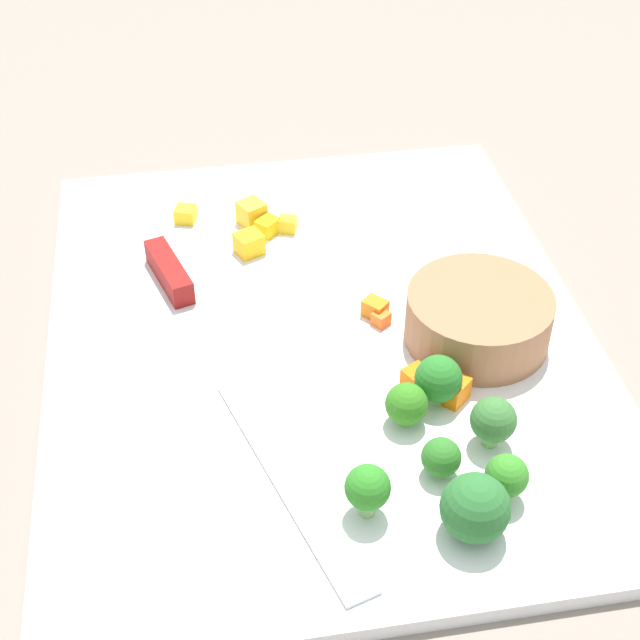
{
  "coord_description": "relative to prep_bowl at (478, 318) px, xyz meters",
  "views": [
    {
      "loc": [
        0.51,
        -0.08,
        0.46
      ],
      "look_at": [
        0.0,
        0.0,
        0.02
      ],
      "focal_mm": 51.77,
      "sensor_mm": 36.0,
      "label": 1
    }
  ],
  "objects": [
    {
      "name": "broccoli_floret_2",
      "position": [
        0.1,
        -0.02,
        0.0
      ],
      "size": [
        0.03,
        0.03,
        0.04
      ],
      "color": "#7FB364",
      "rests_on": "cutting_board"
    },
    {
      "name": "broccoli_floret_0",
      "position": [
        0.12,
        -0.06,
        -0.0
      ],
      "size": [
        0.02,
        0.02,
        0.03
      ],
      "color": "#8BC26D",
      "rests_on": "cutting_board"
    },
    {
      "name": "carrot_dice_0",
      "position": [
        0.04,
        -0.05,
        -0.01
      ],
      "size": [
        0.02,
        0.02,
        0.01
      ],
      "primitive_type": "cube",
      "rotation": [
        0.0,
        0.0,
        2.06
      ],
      "color": "orange",
      "rests_on": "cutting_board"
    },
    {
      "name": "chef_knife",
      "position": [
        -0.03,
        -0.19,
        -0.01
      ],
      "size": [
        0.35,
        0.12,
        0.02
      ],
      "rotation": [
        0.0,
        0.0,
        0.29
      ],
      "color": "silver",
      "rests_on": "cutting_board"
    },
    {
      "name": "broccoli_floret_3",
      "position": [
        0.14,
        -0.03,
        -0.0
      ],
      "size": [
        0.03,
        0.03,
        0.03
      ],
      "color": "#86AC59",
      "rests_on": "cutting_board"
    },
    {
      "name": "broccoli_floret_1",
      "position": [
        0.14,
        -0.11,
        0.0
      ],
      "size": [
        0.03,
        0.03,
        0.04
      ],
      "color": "#89BB69",
      "rests_on": "cutting_board"
    },
    {
      "name": "ground_plane",
      "position": [
        -0.03,
        -0.11,
        -0.03
      ],
      "size": [
        4.0,
        4.0,
        0.0
      ],
      "primitive_type": "plane",
      "color": "gray"
    },
    {
      "name": "broccoli_floret_4",
      "position": [
        0.07,
        -0.07,
        -0.0
      ],
      "size": [
        0.03,
        0.03,
        0.03
      ],
      "color": "#81BF6A",
      "rests_on": "cutting_board"
    },
    {
      "name": "broccoli_floret_5",
      "position": [
        0.06,
        -0.05,
        0.0
      ],
      "size": [
        0.03,
        0.03,
        0.04
      ],
      "color": "#95BB6A",
      "rests_on": "cutting_board"
    },
    {
      "name": "prep_bowl",
      "position": [
        0.0,
        0.0,
        0.0
      ],
      "size": [
        0.1,
        0.1,
        0.04
      ],
      "primitive_type": "cylinder",
      "color": "#9A6542",
      "rests_on": "cutting_board"
    },
    {
      "name": "pepper_dice_0",
      "position": [
        -0.16,
        -0.13,
        -0.01
      ],
      "size": [
        0.02,
        0.02,
        0.01
      ],
      "primitive_type": "cube",
      "rotation": [
        0.0,
        0.0,
        0.73
      ],
      "color": "yellow",
      "rests_on": "cutting_board"
    },
    {
      "name": "carrot_dice_1",
      "position": [
        0.06,
        -0.03,
        -0.01
      ],
      "size": [
        0.03,
        0.03,
        0.02
      ],
      "primitive_type": "cube",
      "rotation": [
        0.0,
        0.0,
        2.32
      ],
      "color": "orange",
      "rests_on": "cutting_board"
    },
    {
      "name": "pepper_dice_1",
      "position": [
        -0.16,
        -0.12,
        -0.01
      ],
      "size": [
        0.02,
        0.02,
        0.01
      ],
      "primitive_type": "cube",
      "rotation": [
        0.0,
        0.0,
        1.24
      ],
      "color": "yellow",
      "rests_on": "cutting_board"
    },
    {
      "name": "cutting_board",
      "position": [
        -0.03,
        -0.11,
        -0.03
      ],
      "size": [
        0.49,
        0.39,
        0.01
      ],
      "primitive_type": "cube",
      "color": "white",
      "rests_on": "ground_plane"
    },
    {
      "name": "pepper_dice_2",
      "position": [
        -0.19,
        -0.2,
        -0.01
      ],
      "size": [
        0.02,
        0.02,
        0.01
      ],
      "primitive_type": "cube",
      "rotation": [
        0.0,
        0.0,
        2.83
      ],
      "color": "yellow",
      "rests_on": "cutting_board"
    },
    {
      "name": "pepper_dice_3",
      "position": [
        -0.13,
        -0.15,
        -0.01
      ],
      "size": [
        0.03,
        0.03,
        0.02
      ],
      "primitive_type": "cube",
      "rotation": [
        0.0,
        0.0,
        1.99
      ],
      "color": "yellow",
      "rests_on": "cutting_board"
    },
    {
      "name": "broccoli_floret_6",
      "position": [
        0.17,
        -0.05,
        0.0
      ],
      "size": [
        0.04,
        0.04,
        0.04
      ],
      "color": "#80B164",
      "rests_on": "cutting_board"
    },
    {
      "name": "carrot_dice_2",
      "position": [
        -0.02,
        -0.06,
        -0.01
      ],
      "size": [
        0.02,
        0.02,
        0.01
      ],
      "primitive_type": "cube",
      "rotation": [
        0.0,
        0.0,
        2.2
      ],
      "color": "orange",
      "rests_on": "cutting_board"
    },
    {
      "name": "pepper_dice_4",
      "position": [
        -0.17,
        -0.14,
        -0.01
      ],
      "size": [
        0.03,
        0.03,
        0.02
      ],
      "primitive_type": "cube",
      "rotation": [
        0.0,
        0.0,
        2.06
      ],
      "color": "yellow",
      "rests_on": "cutting_board"
    },
    {
      "name": "carrot_dice_3",
      "position": [
        -0.04,
        -0.07,
        -0.01
      ],
      "size": [
        0.02,
        0.02,
        0.01
      ],
      "primitive_type": "cube",
      "rotation": [
        0.0,
        0.0,
        0.76
      ],
      "color": "orange",
      "rests_on": "cutting_board"
    }
  ]
}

